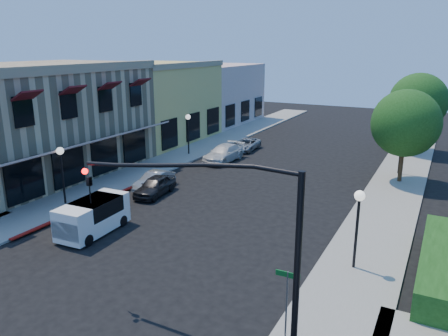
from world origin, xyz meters
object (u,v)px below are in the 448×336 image
at_px(street_tree_a, 406,123).
at_px(lamppost_left_near, 61,161).
at_px(parked_car_a, 155,186).
at_px(parked_car_b, 154,181).
at_px(lamppost_right_far, 402,139).
at_px(parked_car_d, 246,144).
at_px(street_name_sign, 287,295).
at_px(signal_mast_arm, 231,223).
at_px(lamppost_right_near, 358,210).
at_px(lamppost_left_far, 188,124).
at_px(street_tree_b, 418,102).
at_px(parked_car_c, 223,153).
at_px(white_van, 92,215).

distance_m(street_tree_a, lamppost_left_near, 22.30).
xyz_separation_m(parked_car_a, parked_car_b, (-0.80, 1.00, -0.05)).
distance_m(lamppost_right_far, parked_car_d, 13.63).
distance_m(street_name_sign, parked_car_d, 26.82).
xyz_separation_m(street_name_sign, parked_car_a, (-12.30, 9.80, -1.09)).
relative_size(signal_mast_arm, parked_car_b, 2.34).
xyz_separation_m(street_tree_a, lamppost_right_near, (-0.30, -14.00, -1.46)).
distance_m(signal_mast_arm, lamppost_right_near, 7.15).
bearing_deg(signal_mast_arm, lamppost_left_far, 125.00).
bearing_deg(parked_car_d, lamppost_right_far, -11.55).
bearing_deg(parked_car_d, lamppost_left_far, -135.77).
distance_m(street_tree_b, parked_car_c, 17.63).
bearing_deg(parked_car_b, street_tree_b, 52.46).
bearing_deg(parked_car_c, street_name_sign, -54.48).
distance_m(lamppost_left_near, parked_car_d, 18.51).
relative_size(street_tree_a, street_name_sign, 2.59).
relative_size(street_name_sign, parked_car_a, 0.69).
height_order(lamppost_right_near, parked_car_c, lamppost_right_near).
bearing_deg(parked_car_d, parked_car_b, -96.52).
bearing_deg(lamppost_right_far, parked_car_a, -137.94).
xyz_separation_m(street_tree_b, parked_car_c, (-13.60, -10.53, -3.88)).
distance_m(lamppost_left_far, parked_car_d, 5.88).
bearing_deg(lamppost_left_near, white_van, -27.42).
xyz_separation_m(street_name_sign, lamppost_right_near, (1.00, 5.80, 1.04)).
distance_m(street_tree_b, parked_car_d, 15.40).
height_order(lamppost_left_far, parked_car_d, lamppost_left_far).
relative_size(lamppost_right_near, lamppost_right_far, 1.00).
bearing_deg(parked_car_b, parked_car_c, 84.23).
bearing_deg(parked_car_d, street_name_sign, -65.67).
bearing_deg(white_van, parked_car_a, 96.60).
bearing_deg(street_tree_b, lamppost_right_far, -92.15).
height_order(street_tree_b, white_van, street_tree_b).
xyz_separation_m(white_van, parked_car_b, (-1.53, 7.30, -0.44)).
height_order(signal_mast_arm, parked_car_c, signal_mast_arm).
bearing_deg(parked_car_a, parked_car_d, 84.45).
xyz_separation_m(lamppost_left_near, lamppost_left_far, (0.00, 14.00, 0.00)).
bearing_deg(parked_car_b, street_name_sign, -39.89).
bearing_deg(street_tree_a, lamppost_left_near, -141.02).
distance_m(street_tree_a, street_tree_b, 10.01).
distance_m(street_tree_a, parked_car_b, 17.36).
relative_size(street_tree_b, parked_car_c, 1.52).
bearing_deg(lamppost_right_far, street_tree_b, 87.85).
relative_size(street_tree_b, lamppost_left_far, 1.97).
bearing_deg(lamppost_left_far, parked_car_b, -72.13).
bearing_deg(white_van, lamppost_right_near, 10.36).
distance_m(street_tree_b, white_van, 29.49).
height_order(lamppost_left_near, parked_car_a, lamppost_left_near).
relative_size(white_van, parked_car_c, 0.87).
bearing_deg(street_tree_b, white_van, -116.08).
height_order(street_name_sign, lamppost_right_near, lamppost_right_near).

